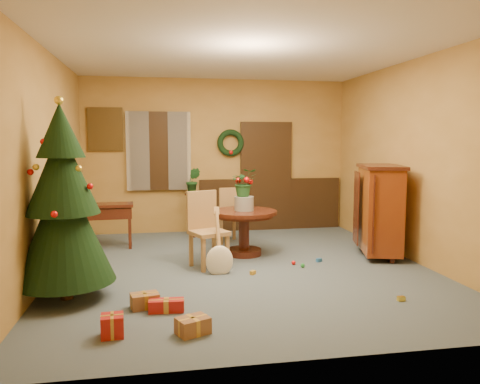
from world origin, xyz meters
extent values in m
plane|color=#394853|center=(0.00, 0.00, 0.00)|extent=(5.50, 5.50, 0.00)
plane|color=silver|center=(0.00, 0.00, 2.90)|extent=(5.50, 5.50, 0.00)
plane|color=olive|center=(0.00, 2.75, 1.45)|extent=(5.00, 0.00, 5.00)
plane|color=olive|center=(0.00, -2.75, 1.45)|extent=(5.00, 0.00, 5.00)
plane|color=olive|center=(-2.50, 0.00, 1.45)|extent=(0.00, 5.50, 5.50)
plane|color=olive|center=(2.50, 0.00, 1.45)|extent=(0.00, 5.50, 5.50)
cube|color=black|center=(1.05, 2.71, 0.50)|extent=(2.80, 0.06, 1.00)
cube|color=black|center=(0.95, 2.70, 1.05)|extent=(1.00, 0.08, 2.10)
cube|color=white|center=(0.95, 2.73, 1.00)|extent=(0.80, 0.03, 1.90)
cube|color=black|center=(-1.10, 2.70, 1.55)|extent=(1.05, 0.08, 1.45)
cube|color=white|center=(-1.10, 2.73, 1.55)|extent=(0.88, 0.03, 1.25)
cube|color=white|center=(-1.48, 2.65, 1.55)|extent=(0.42, 0.02, 1.45)
cube|color=white|center=(-0.72, 2.65, 1.55)|extent=(0.42, 0.02, 1.45)
torus|color=black|center=(0.25, 2.67, 1.70)|extent=(0.51, 0.11, 0.51)
cube|color=#4C3819|center=(-2.05, 2.71, 1.95)|extent=(0.62, 0.05, 0.78)
cube|color=gray|center=(-2.05, 2.74, 1.95)|extent=(0.48, 0.02, 0.62)
cylinder|color=black|center=(0.15, 0.75, 0.66)|extent=(1.00, 1.00, 0.05)
cylinder|color=black|center=(0.15, 0.75, 0.61)|extent=(0.89, 0.89, 0.04)
cylinder|color=black|center=(0.15, 0.75, 0.34)|extent=(0.16, 0.16, 0.55)
cylinder|color=black|center=(0.15, 0.75, 0.04)|extent=(0.53, 0.53, 0.09)
cylinder|color=slate|center=(0.15, 0.75, 0.79)|extent=(0.29, 0.29, 0.21)
imported|color=#1E4C23|center=(0.15, 0.75, 1.11)|extent=(0.38, 0.33, 0.42)
cube|color=brown|center=(-0.46, 0.13, 0.48)|extent=(0.59, 0.59, 0.05)
cube|color=brown|center=(-0.53, 0.32, 0.78)|extent=(0.44, 0.21, 0.54)
cube|color=brown|center=(-0.36, 0.37, 0.23)|extent=(0.06, 0.06, 0.46)
cube|color=brown|center=(-0.69, 0.24, 0.23)|extent=(0.06, 0.06, 0.46)
cube|color=brown|center=(-0.22, 0.03, 0.23)|extent=(0.06, 0.06, 0.46)
cube|color=brown|center=(-0.56, -0.10, 0.23)|extent=(0.06, 0.06, 0.46)
cube|color=brown|center=(0.04, 1.68, 0.45)|extent=(0.48, 0.48, 0.05)
cube|color=brown|center=(0.07, 1.50, 0.71)|extent=(0.42, 0.10, 0.50)
cube|color=brown|center=(-0.10, 1.49, 0.21)|extent=(0.05, 0.05, 0.43)
cube|color=brown|center=(0.24, 1.54, 0.21)|extent=(0.05, 0.05, 0.43)
cube|color=brown|center=(-0.15, 1.83, 0.21)|extent=(0.05, 0.05, 0.43)
cube|color=brown|center=(0.18, 1.88, 0.21)|extent=(0.05, 0.05, 0.43)
cylinder|color=black|center=(-0.50, 2.21, 0.39)|extent=(0.10, 0.10, 0.77)
cylinder|color=black|center=(-0.50, 2.21, 0.78)|extent=(0.31, 0.31, 0.03)
imported|color=#19471E|center=(-0.50, 2.21, 1.03)|extent=(0.29, 0.25, 0.46)
cylinder|color=#382111|center=(-2.15, -0.88, 0.12)|extent=(0.14, 0.14, 0.23)
cone|color=black|center=(-2.15, -0.88, 0.83)|extent=(1.07, 1.07, 1.27)
cone|color=black|center=(-2.15, -0.88, 1.41)|extent=(0.78, 0.78, 0.93)
cone|color=black|center=(-2.15, -0.88, 1.85)|extent=(0.51, 0.51, 0.59)
sphere|color=yellow|center=(-2.15, -0.88, 2.17)|extent=(0.10, 0.10, 0.10)
cube|color=black|center=(-1.94, 1.58, 0.70)|extent=(0.84, 0.45, 0.05)
cube|color=black|center=(-1.94, 1.58, 0.58)|extent=(0.79, 0.41, 0.17)
cube|color=black|center=(-2.29, 1.58, 0.34)|extent=(0.06, 0.29, 0.68)
cube|color=black|center=(-1.60, 1.58, 0.34)|extent=(0.06, 0.29, 0.68)
cube|color=#59170A|center=(2.15, 0.32, 0.71)|extent=(0.76, 1.11, 1.26)
cube|color=black|center=(2.15, 0.32, 1.36)|extent=(0.84, 1.19, 0.05)
cylinder|color=black|center=(2.15, -0.10, 0.05)|extent=(0.07, 0.07, 0.09)
cylinder|color=black|center=(2.15, 0.75, 0.05)|extent=(0.07, 0.07, 0.09)
cube|color=brown|center=(-0.85, -2.07, 0.07)|extent=(0.34, 0.30, 0.15)
cube|color=gold|center=(-0.85, -2.07, 0.07)|extent=(0.27, 0.14, 0.15)
cube|color=gold|center=(-0.85, -2.07, 0.07)|extent=(0.12, 0.21, 0.15)
cube|color=#A71916|center=(-1.56, -2.00, 0.10)|extent=(0.21, 0.21, 0.20)
cube|color=gold|center=(-1.56, -2.00, 0.10)|extent=(0.20, 0.04, 0.20)
cube|color=gold|center=(-1.56, -2.00, 0.10)|extent=(0.04, 0.20, 0.20)
cube|color=brown|center=(-1.29, -1.32, 0.08)|extent=(0.32, 0.25, 0.15)
cube|color=gold|center=(-1.29, -1.32, 0.08)|extent=(0.29, 0.09, 0.16)
cube|color=gold|center=(-1.29, -1.32, 0.08)|extent=(0.08, 0.20, 0.16)
cube|color=#A71916|center=(-1.07, -1.47, 0.06)|extent=(0.36, 0.17, 0.13)
cube|color=gold|center=(-1.07, -1.47, 0.06)|extent=(0.36, 0.04, 0.13)
cube|color=gold|center=(-1.07, -1.47, 0.06)|extent=(0.06, 0.15, 0.13)
cube|color=#2562A4|center=(1.14, 0.14, 0.03)|extent=(0.09, 0.08, 0.05)
sphere|color=#258833|center=(0.81, -0.12, 0.03)|extent=(0.06, 0.06, 0.06)
cube|color=gold|center=(0.07, -0.32, 0.03)|extent=(0.09, 0.09, 0.05)
sphere|color=red|center=(0.73, 0.05, 0.03)|extent=(0.06, 0.06, 0.06)
cube|color=yellow|center=(1.46, -1.60, 0.03)|extent=(0.08, 0.05, 0.05)
camera|label=1|loc=(-1.14, -6.15, 1.74)|focal=35.00mm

